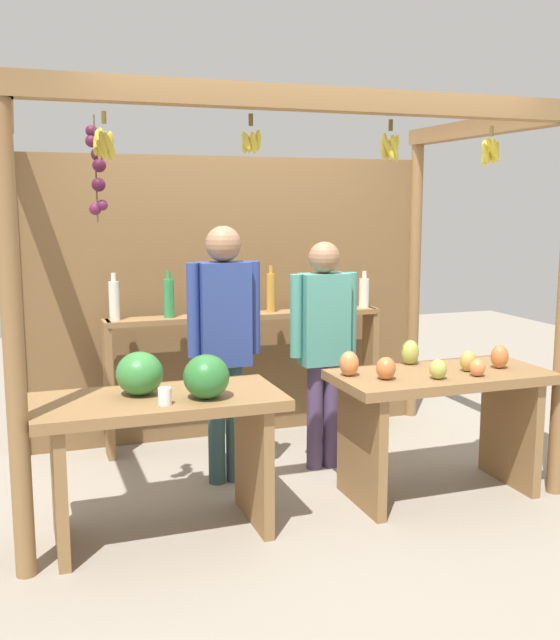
% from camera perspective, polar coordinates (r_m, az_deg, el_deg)
% --- Properties ---
extents(ground_plane, '(12.00, 12.00, 0.00)m').
position_cam_1_polar(ground_plane, '(5.15, -0.70, -11.68)').
color(ground_plane, gray).
rests_on(ground_plane, ground).
extents(market_stall, '(3.30, 1.95, 2.41)m').
position_cam_1_polar(market_stall, '(5.25, -2.32, 4.33)').
color(market_stall, olive).
rests_on(market_stall, ground).
extents(fruit_counter_left, '(1.34, 0.64, 1.03)m').
position_cam_1_polar(fruit_counter_left, '(4.10, -9.06, -7.81)').
color(fruit_counter_left, olive).
rests_on(fruit_counter_left, ground).
extents(fruit_counter_right, '(1.34, 0.65, 0.95)m').
position_cam_1_polar(fruit_counter_right, '(4.73, 12.08, -6.24)').
color(fruit_counter_right, olive).
rests_on(fruit_counter_right, ground).
extents(bottle_shelf_unit, '(2.12, 0.22, 1.35)m').
position_cam_1_polar(bottle_shelf_unit, '(5.58, -2.66, -1.49)').
color(bottle_shelf_unit, olive).
rests_on(bottle_shelf_unit, ground).
extents(vendor_man, '(0.48, 0.23, 1.68)m').
position_cam_1_polar(vendor_man, '(4.74, -4.32, -0.80)').
color(vendor_man, '#2E4B4D').
rests_on(vendor_man, ground).
extents(vendor_woman, '(0.48, 0.21, 1.57)m').
position_cam_1_polar(vendor_woman, '(5.02, 3.38, -1.16)').
color(vendor_woman, '#4F3D62').
rests_on(vendor_woman, ground).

